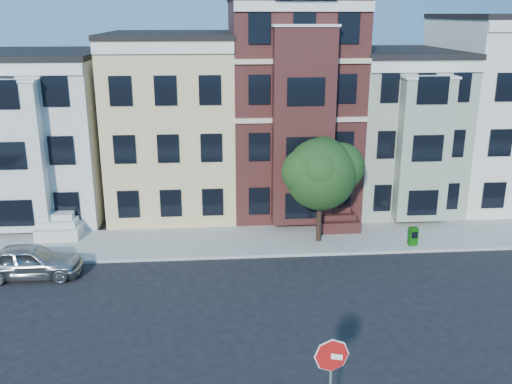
{
  "coord_description": "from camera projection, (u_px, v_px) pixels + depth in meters",
  "views": [
    {
      "loc": [
        -4.71,
        -19.25,
        11.31
      ],
      "look_at": [
        -2.93,
        3.32,
        4.2
      ],
      "focal_mm": 40.0,
      "sensor_mm": 36.0,
      "label": 1
    }
  ],
  "objects": [
    {
      "name": "ground",
      "position": [
        338.0,
        319.0,
        22.05
      ],
      "size": [
        120.0,
        120.0,
        0.0
      ],
      "primitive_type": "plane",
      "color": "black"
    },
    {
      "name": "far_sidewalk",
      "position": [
        305.0,
        239.0,
        29.64
      ],
      "size": [
        60.0,
        4.0,
        0.15
      ],
      "primitive_type": "cube",
      "color": "#9E9B93",
      "rests_on": "ground"
    },
    {
      "name": "house_white",
      "position": [
        36.0,
        135.0,
        33.37
      ],
      "size": [
        8.0,
        9.0,
        9.0
      ],
      "primitive_type": "cube",
      "color": "silver",
      "rests_on": "ground"
    },
    {
      "name": "house_yellow",
      "position": [
        173.0,
        125.0,
        33.82
      ],
      "size": [
        7.0,
        9.0,
        10.0
      ],
      "primitive_type": "cube",
      "color": "#D5C183",
      "rests_on": "ground"
    },
    {
      "name": "house_brown",
      "position": [
        290.0,
        106.0,
        34.05
      ],
      "size": [
        7.0,
        9.0,
        12.0
      ],
      "primitive_type": "cube",
      "color": "#3D1A17",
      "rests_on": "ground"
    },
    {
      "name": "house_green",
      "position": [
        395.0,
        129.0,
        34.99
      ],
      "size": [
        6.0,
        9.0,
        9.0
      ],
      "primitive_type": "cube",
      "color": "gray",
      "rests_on": "ground"
    },
    {
      "name": "house_cream",
      "position": [
        506.0,
        112.0,
        35.21
      ],
      "size": [
        8.0,
        9.0,
        11.0
      ],
      "primitive_type": "cube",
      "color": "silver",
      "rests_on": "ground"
    },
    {
      "name": "street_tree",
      "position": [
        320.0,
        179.0,
        28.32
      ],
      "size": [
        5.85,
        5.85,
        6.6
      ],
      "primitive_type": null,
      "rotation": [
        0.0,
        0.0,
        -0.03
      ],
      "color": "#284F1E",
      "rests_on": "far_sidewalk"
    },
    {
      "name": "parked_car",
      "position": [
        30.0,
        261.0,
        25.39
      ],
      "size": [
        4.49,
        1.81,
        1.53
      ],
      "primitive_type": "imported",
      "rotation": [
        0.0,
        0.0,
        1.57
      ],
      "color": "#95999C",
      "rests_on": "ground"
    },
    {
      "name": "newspaper_box",
      "position": [
        413.0,
        236.0,
        28.62
      ],
      "size": [
        0.43,
        0.38,
        0.92
      ],
      "primitive_type": "cube",
      "rotation": [
        0.0,
        0.0,
        0.03
      ],
      "color": "#0F560B",
      "rests_on": "far_sidewalk"
    },
    {
      "name": "stop_sign",
      "position": [
        330.0,
        384.0,
        15.15
      ],
      "size": [
        0.96,
        0.4,
        3.5
      ],
      "primitive_type": null,
      "rotation": [
        0.0,
        0.0,
        -0.29
      ],
      "color": "#AF1110",
      "rests_on": "near_sidewalk"
    }
  ]
}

